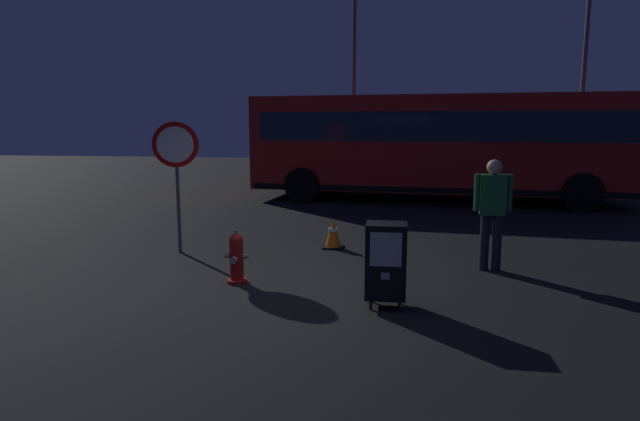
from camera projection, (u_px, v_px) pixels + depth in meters
The scene contains 10 objects.
ground_plane at pixel (284, 291), 7.03m from camera, with size 60.00×60.00×0.00m, color black.
fire_hydrant at pixel (237, 258), 7.37m from camera, with size 0.33×0.32×0.75m.
newspaper_box_primary at pixel (386, 261), 6.35m from camera, with size 0.48×0.42×1.02m.
stop_sign at pixel (176, 160), 8.96m from camera, with size 0.71×0.31×2.23m.
pedestrian at pixel (492, 208), 7.93m from camera, with size 0.55×0.22×1.67m.
traffic_cone at pixel (333, 234), 9.53m from camera, with size 0.36×0.36×0.53m.
bus_near at pixel (437, 142), 15.34m from camera, with size 10.68×3.53×3.00m.
bus_far at pixel (418, 139), 18.89m from camera, with size 10.74×3.86×3.00m.
street_light_near_left at pixel (586, 39), 16.66m from camera, with size 0.32×0.32×8.52m.
street_light_near_right at pixel (354, 75), 19.45m from camera, with size 0.32×0.32×6.93m.
Camera 1 is at (1.48, -6.63, 2.14)m, focal length 30.00 mm.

